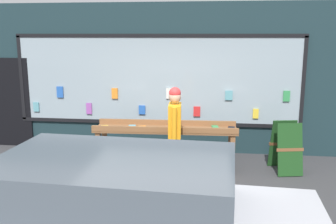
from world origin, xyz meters
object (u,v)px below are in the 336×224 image
at_px(display_table_main, 165,132).
at_px(parked_car, 116,218).
at_px(small_dog, 201,170).
at_px(person_browsing, 175,126).
at_px(sandwich_board_sign, 286,146).

relative_size(display_table_main, parked_car, 0.64).
bearing_deg(parked_car, small_dog, 76.99).
distance_m(person_browsing, small_dog, 0.92).
bearing_deg(person_browsing, sandwich_board_sign, -76.09).
relative_size(person_browsing, sandwich_board_sign, 1.74).
bearing_deg(sandwich_board_sign, person_browsing, -173.15).
bearing_deg(display_table_main, parked_car, -91.05).
bearing_deg(parked_car, sandwich_board_sign, 59.56).
bearing_deg(parked_car, display_table_main, 91.95).
bearing_deg(parked_car, person_browsing, 87.03).
distance_m(display_table_main, sandwich_board_sign, 2.36).
xyz_separation_m(display_table_main, small_dog, (0.74, -0.74, -0.48)).
bearing_deg(display_table_main, small_dog, -44.71).
xyz_separation_m(display_table_main, sandwich_board_sign, (2.34, 0.10, -0.24)).
height_order(person_browsing, parked_car, person_browsing).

